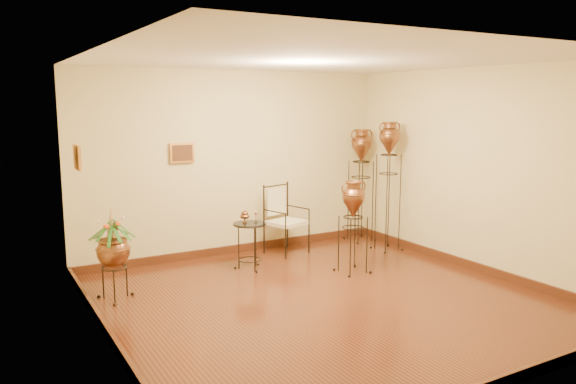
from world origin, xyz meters
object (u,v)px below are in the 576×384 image
amphora_tall (388,185)px  planter_urn (113,247)px  side_table (250,245)px  amphora_mid (361,184)px  armchair (287,220)px

amphora_tall → planter_urn: amphora_tall is taller
planter_urn → side_table: bearing=9.3°
amphora_mid → planter_urn: amphora_mid is taller
amphora_tall → side_table: 2.46m
planter_urn → amphora_tall: bearing=2.4°
armchair → side_table: size_ratio=1.27×
amphora_mid → armchair: bearing=-176.3°
planter_urn → side_table: (1.94, 0.32, -0.29)m
amphora_tall → amphora_mid: amphora_tall is taller
amphora_tall → side_table: bearing=176.7°
amphora_mid → armchair: (-1.49, -0.10, -0.43)m
planter_urn → armchair: 2.92m
amphora_tall → armchair: 1.69m
amphora_tall → armchair: size_ratio=1.94×
amphora_mid → side_table: bearing=-166.3°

